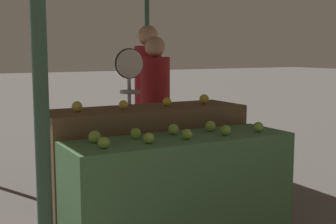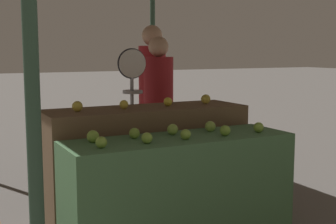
% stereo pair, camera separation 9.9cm
% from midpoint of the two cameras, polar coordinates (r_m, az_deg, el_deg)
% --- Properties ---
extents(display_counter_front, '(1.73, 0.55, 0.88)m').
position_cam_midpoint_polar(display_counter_front, '(3.57, 0.75, -10.02)').
color(display_counter_front, '#4C7A4C').
rests_on(display_counter_front, ground_plane).
extents(display_counter_back, '(1.73, 0.55, 1.03)m').
position_cam_midpoint_polar(display_counter_back, '(4.06, -3.46, -6.71)').
color(display_counter_back, brown).
rests_on(display_counter_back, ground_plane).
extents(apple_front_0, '(0.08, 0.08, 0.08)m').
position_cam_midpoint_polar(apple_front_0, '(3.09, -8.74, -3.72)').
color(apple_front_0, '#84AD3D').
rests_on(apple_front_0, display_counter_front).
extents(apple_front_1, '(0.08, 0.08, 0.08)m').
position_cam_midpoint_polar(apple_front_1, '(3.22, -3.22, -3.20)').
color(apple_front_1, '#84AD3D').
rests_on(apple_front_1, display_counter_front).
extents(apple_front_2, '(0.08, 0.08, 0.08)m').
position_cam_midpoint_polar(apple_front_2, '(3.36, 1.48, -2.75)').
color(apple_front_2, '#84AD3D').
rests_on(apple_front_2, display_counter_front).
extents(apple_front_3, '(0.08, 0.08, 0.08)m').
position_cam_midpoint_polar(apple_front_3, '(3.54, 6.26, -2.23)').
color(apple_front_3, '#7AA338').
rests_on(apple_front_3, display_counter_front).
extents(apple_front_4, '(0.08, 0.08, 0.08)m').
position_cam_midpoint_polar(apple_front_4, '(3.73, 10.21, -1.81)').
color(apple_front_4, '#84AD3D').
rests_on(apple_front_4, display_counter_front).
extents(apple_front_5, '(0.09, 0.09, 0.09)m').
position_cam_midpoint_polar(apple_front_5, '(3.28, -9.80, -3.01)').
color(apple_front_5, '#84AD3D').
rests_on(apple_front_5, display_counter_front).
extents(apple_front_6, '(0.08, 0.08, 0.08)m').
position_cam_midpoint_polar(apple_front_6, '(3.41, -4.81, -2.61)').
color(apple_front_6, '#84AD3D').
rests_on(apple_front_6, display_counter_front).
extents(apple_front_7, '(0.08, 0.08, 0.08)m').
position_cam_midpoint_polar(apple_front_7, '(3.56, -0.17, -2.13)').
color(apple_front_7, '#8EB247').
rests_on(apple_front_7, display_counter_front).
extents(apple_front_8, '(0.08, 0.08, 0.08)m').
position_cam_midpoint_polar(apple_front_8, '(3.71, 4.42, -1.74)').
color(apple_front_8, '#8EB247').
rests_on(apple_front_8, display_counter_front).
extents(apple_back_0, '(0.09, 0.09, 0.09)m').
position_cam_midpoint_polar(apple_back_0, '(3.75, -11.78, 0.64)').
color(apple_back_0, gold).
rests_on(apple_back_0, display_counter_back).
extents(apple_back_1, '(0.07, 0.07, 0.07)m').
position_cam_midpoint_polar(apple_back_1, '(3.87, -6.20, 0.90)').
color(apple_back_1, yellow).
rests_on(apple_back_1, display_counter_back).
extents(apple_back_2, '(0.08, 0.08, 0.08)m').
position_cam_midpoint_polar(apple_back_2, '(4.06, -0.84, 1.26)').
color(apple_back_2, gold).
rests_on(apple_back_2, display_counter_back).
extents(apple_back_3, '(0.09, 0.09, 0.09)m').
position_cam_midpoint_polar(apple_back_3, '(4.25, 3.76, 1.59)').
color(apple_back_3, gold).
rests_on(apple_back_3, display_counter_back).
extents(produce_scale, '(0.30, 0.20, 1.54)m').
position_cam_midpoint_polar(produce_scale, '(4.67, -5.30, 2.71)').
color(produce_scale, '#99999E').
rests_on(produce_scale, ground_plane).
extents(person_vendor_at_scale, '(0.41, 0.41, 1.67)m').
position_cam_midpoint_polar(person_vendor_at_scale, '(5.07, -2.13, 1.36)').
color(person_vendor_at_scale, '#2D2D38').
rests_on(person_vendor_at_scale, ground_plane).
extents(person_customer_left, '(0.41, 0.41, 1.81)m').
position_cam_midpoint_polar(person_customer_left, '(5.50, -2.95, 2.81)').
color(person_customer_left, '#2D2D38').
rests_on(person_customer_left, ground_plane).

